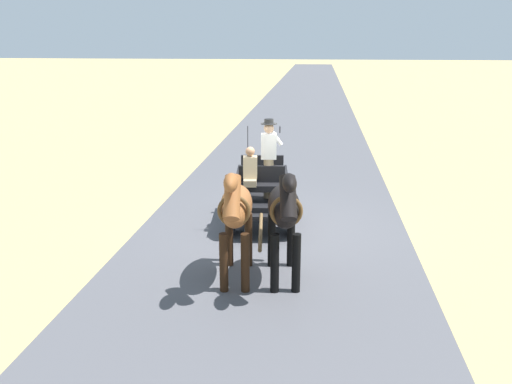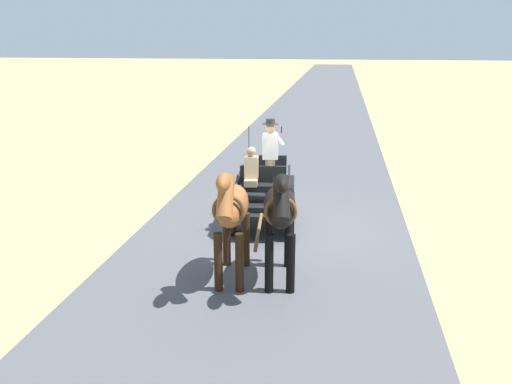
{
  "view_description": "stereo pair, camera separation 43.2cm",
  "coord_description": "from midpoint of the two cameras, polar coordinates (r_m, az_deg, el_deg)",
  "views": [
    {
      "loc": [
        -0.95,
        11.63,
        4.19
      ],
      "look_at": [
        0.28,
        0.98,
        1.1
      ],
      "focal_mm": 37.59,
      "sensor_mm": 36.0,
      "label": 1
    },
    {
      "loc": [
        -1.37,
        11.57,
        4.19
      ],
      "look_at": [
        0.28,
        0.98,
        1.1
      ],
      "focal_mm": 37.59,
      "sensor_mm": 36.0,
      "label": 2
    }
  ],
  "objects": [
    {
      "name": "ground_plane",
      "position": [
        12.39,
        0.81,
        -3.69
      ],
      "size": [
        200.0,
        200.0,
        0.0
      ],
      "primitive_type": "plane",
      "color": "tan"
    },
    {
      "name": "road_surface",
      "position": [
        12.39,
        0.81,
        -3.67
      ],
      "size": [
        6.05,
        160.0,
        0.01
      ],
      "primitive_type": "cube",
      "color": "#4C4C51",
      "rests_on": "ground"
    },
    {
      "name": "horse_drawn_carriage",
      "position": [
        12.3,
        -0.36,
        0.15
      ],
      "size": [
        1.63,
        4.52,
        2.5
      ],
      "color": "black",
      "rests_on": "ground"
    },
    {
      "name": "horse_near_side",
      "position": [
        9.25,
        1.7,
        -1.98
      ],
      "size": [
        0.76,
        2.15,
        2.21
      ],
      "color": "black",
      "rests_on": "ground"
    },
    {
      "name": "horse_off_side",
      "position": [
        9.28,
        -3.49,
        -1.94
      ],
      "size": [
        0.68,
        2.14,
        2.21
      ],
      "color": "brown",
      "rests_on": "ground"
    }
  ]
}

